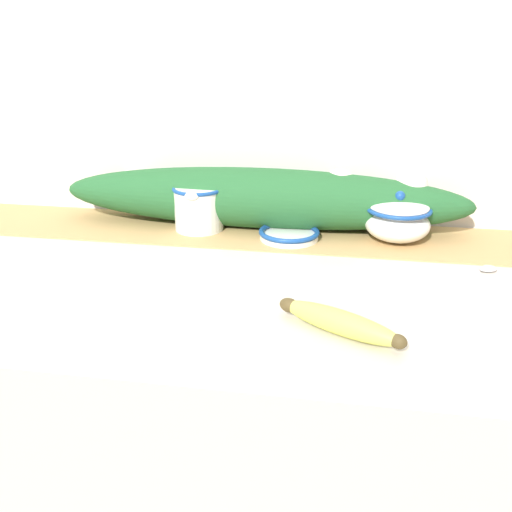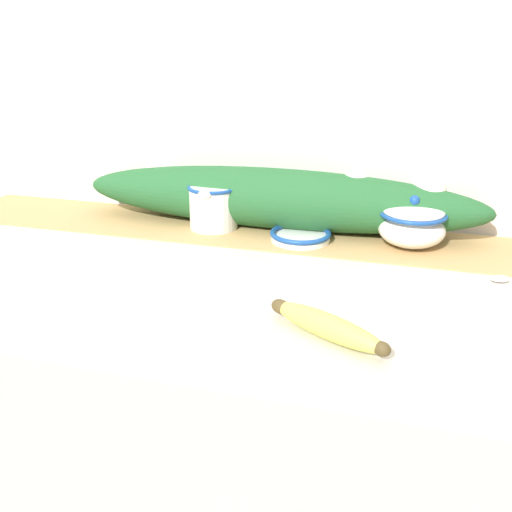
# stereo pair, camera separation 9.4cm
# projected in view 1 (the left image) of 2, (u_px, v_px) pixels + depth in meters

# --- Properties ---
(countertop) EXTENTS (1.59, 0.68, 0.91)m
(countertop) POSITION_uv_depth(u_px,v_px,m) (240.00, 480.00, 1.16)
(countertop) COLOR beige
(countertop) RESTS_ON ground_plane
(back_wall) EXTENTS (2.39, 0.04, 2.40)m
(back_wall) POSITION_uv_depth(u_px,v_px,m) (269.00, 84.00, 1.21)
(back_wall) COLOR silver
(back_wall) RESTS_ON ground_plane
(table_runner) EXTENTS (1.46, 0.21, 0.00)m
(table_runner) POSITION_uv_depth(u_px,v_px,m) (258.00, 233.00, 1.20)
(table_runner) COLOR tan
(table_runner) RESTS_ON countertop
(cream_pitcher) EXTENTS (0.11, 0.13, 0.10)m
(cream_pitcher) POSITION_uv_depth(u_px,v_px,m) (199.00, 206.00, 1.20)
(cream_pitcher) COLOR white
(cream_pitcher) RESTS_ON countertop
(sugar_bowl) EXTENTS (0.13, 0.13, 0.10)m
(sugar_bowl) POSITION_uv_depth(u_px,v_px,m) (398.00, 219.00, 1.14)
(sugar_bowl) COLOR white
(sugar_bowl) RESTS_ON countertop
(small_dish) EXTENTS (0.12, 0.12, 0.02)m
(small_dish) POSITION_uv_depth(u_px,v_px,m) (289.00, 234.00, 1.16)
(small_dish) COLOR white
(small_dish) RESTS_ON countertop
(banana) EXTENTS (0.19, 0.12, 0.04)m
(banana) POSITION_uv_depth(u_px,v_px,m) (339.00, 322.00, 0.80)
(banana) COLOR #CCD156
(banana) RESTS_ON countertop
(spoon) EXTENTS (0.18, 0.08, 0.01)m
(spoon) POSITION_uv_depth(u_px,v_px,m) (479.00, 270.00, 1.01)
(spoon) COLOR silver
(spoon) RESTS_ON countertop
(poinsettia_garland) EXTENTS (0.88, 0.14, 0.13)m
(poinsettia_garland) POSITION_uv_depth(u_px,v_px,m) (263.00, 197.00, 1.21)
(poinsettia_garland) COLOR #235B2D
(poinsettia_garland) RESTS_ON countertop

